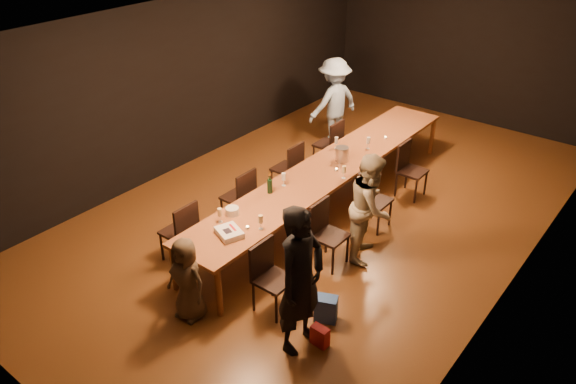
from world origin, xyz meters
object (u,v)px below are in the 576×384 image
Objects in this scene: chair_left_0 at (179,231)px; table at (329,170)px; chair_right_1 at (330,235)px; ice_bucket at (342,154)px; chair_right_2 at (375,200)px; chair_right_0 at (274,279)px; plate_stack at (232,211)px; chair_left_1 at (238,196)px; chair_left_2 at (287,168)px; woman_tan at (371,207)px; chair_left_3 at (328,144)px; birthday_cake at (229,232)px; champagne_bottle at (270,183)px; chair_right_3 at (412,171)px; woman_birthday at (301,281)px; man_blue at (334,102)px; child at (187,279)px.

table is at bearing -19.50° from chair_left_0.
ice_bucket reaches higher than chair_right_1.
chair_right_2 is at bearing -20.33° from ice_bucket.
chair_right_0 reaches higher than plate_stack.
plate_stack is (-1.09, -0.75, 0.34)m from chair_right_1.
chair_right_1 is at bearing -90.00° from chair_left_1.
chair_left_2 is (-0.85, 0.00, -0.24)m from table.
chair_left_3 is at bearing 26.82° from woman_tan.
chair_left_3 is 2.22× the size of birthday_cake.
chair_right_2 is at bearing 0.00° from table.
chair_left_3 is (-1.70, 2.40, 0.00)m from chair_right_1.
table is 18.69× the size of champagne_bottle.
champagne_bottle is 1.52m from ice_bucket.
birthday_cake is at bearing -12.42° from chair_right_3.
chair_left_0 is 2.66m from woman_tan.
woman_tan is at bearing 78.03° from birthday_cake.
woman_birthday is at bearing 66.15° from chair_right_0.
chair_left_3 is at bearing -125.22° from chair_right_2.
woman_tan is 3.79m from man_blue.
chair_right_2 is at bearing 73.12° from child.
chair_right_2 reaches higher than plate_stack.
chair_right_3 is (0.85, 1.20, -0.24)m from table.
ice_bucket reaches higher than chair_left_3.
plate_stack is at bearing 112.54° from woman_tan.
chair_left_3 is (0.00, 3.60, 0.00)m from chair_left_0.
woman_tan is at bearing -108.77° from chair_left_2.
ice_bucket reaches higher than chair_left_2.
chair_right_2 is 2.94m from chair_left_0.
ice_bucket is at bearing -70.80° from chair_left_2.
ice_bucket is at bearing 80.79° from champagne_bottle.
chair_left_1 is at bearing 112.89° from child.
chair_right_3 is 1.70m from chair_left_3.
chair_left_2 is 3.27m from child.
plate_stack is at bearing -53.77° from chair_left_0.
ice_bucket is (0.24, 1.49, -0.04)m from champagne_bottle.
chair_right_3 is at bearing -90.00° from chair_left_3.
chair_right_2 is at bearing 3.86° from woman_tan.
woman_birthday reaches higher than plate_stack.
chair_right_0 reaches higher than birthday_cake.
child is (-1.34, -0.46, -0.36)m from woman_birthday.
chair_right_2 is 1.00× the size of chair_left_0.
plate_stack is at bearing 31.61° from man_blue.
chair_right_0 is at bearing -0.00° from chair_right_1.
champagne_bottle reaches higher than ice_bucket.
child is at bearing -167.50° from chair_left_3.
chair_right_1 and chair_right_3 have the same top height.
chair_left_2 is at bearing 42.24° from woman_birthday.
woman_tan is 3.75× the size of birthday_cake.
chair_left_2 is (-1.70, 0.00, 0.00)m from chair_right_2.
child is at bearing 110.44° from woman_birthday.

